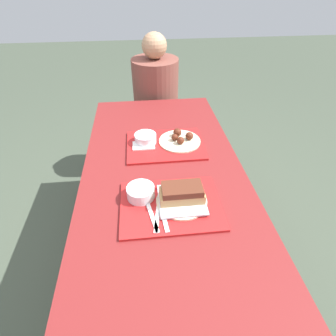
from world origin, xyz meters
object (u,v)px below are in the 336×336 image
bowl_coleslaw_near (141,192)px  brisket_sandwich_plate (182,196)px  bowl_coleslaw_far (145,138)px  wings_plate_far (180,139)px  tray_far (165,145)px  person_seated_across (156,88)px  tray_near (171,205)px

bowl_coleslaw_near → brisket_sandwich_plate: 0.17m
bowl_coleslaw_far → wings_plate_far: wings_plate_far is taller
tray_far → wings_plate_far: size_ratio=1.80×
person_seated_across → tray_far: bearing=-90.4°
tray_near → wings_plate_far: 0.48m
wings_plate_far → person_seated_across: person_seated_across is taller
bowl_coleslaw_far → person_seated_across: person_seated_across is taller
tray_near → bowl_coleslaw_far: (-0.08, 0.47, 0.03)m
brisket_sandwich_plate → tray_far: bearing=93.3°
tray_near → brisket_sandwich_plate: (0.05, 0.01, 0.04)m
bowl_coleslaw_far → person_seated_across: bearing=82.1°
tray_near → bowl_coleslaw_near: 0.14m
bowl_coleslaw_far → person_seated_across: size_ratio=0.17×
tray_far → brisket_sandwich_plate: bearing=-86.7°
tray_near → brisket_sandwich_plate: bearing=11.5°
bowl_coleslaw_near → brisket_sandwich_plate: bearing=-16.4°
tray_near → brisket_sandwich_plate: size_ratio=1.95×
tray_far → bowl_coleslaw_far: 0.11m
tray_far → brisket_sandwich_plate: size_ratio=1.95×
tray_near → bowl_coleslaw_near: bearing=154.0°
brisket_sandwich_plate → wings_plate_far: (0.06, 0.45, -0.02)m
wings_plate_far → person_seated_across: size_ratio=0.33×
tray_far → brisket_sandwich_plate: brisket_sandwich_plate is taller
tray_near → person_seated_across: 1.26m
wings_plate_far → tray_near: bearing=-102.9°
bowl_coleslaw_near → person_seated_across: 1.21m
tray_far → bowl_coleslaw_far: (-0.10, 0.03, 0.03)m
tray_near → wings_plate_far: wings_plate_far is taller
bowl_coleslaw_near → bowl_coleslaw_far: bearing=85.0°
tray_near → bowl_coleslaw_near: size_ratio=3.51×
tray_near → tray_far: size_ratio=1.00×
bowl_coleslaw_near → bowl_coleslaw_far: (0.04, 0.42, 0.00)m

